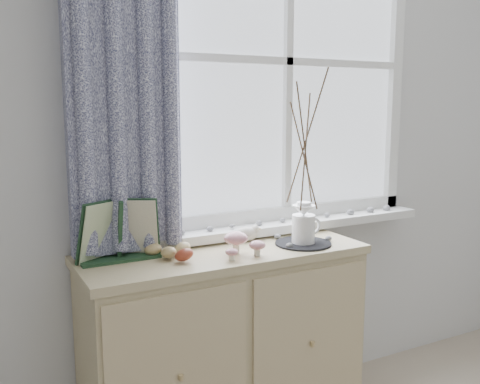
{
  "coord_description": "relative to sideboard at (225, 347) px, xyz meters",
  "views": [
    {
      "loc": [
        -1.1,
        -0.18,
        1.45
      ],
      "look_at": [
        -0.1,
        1.7,
        1.1
      ],
      "focal_mm": 40.0,
      "sensor_mm": 36.0,
      "label": 1
    }
  ],
  "objects": [
    {
      "name": "sideboard",
      "position": [
        0.0,
        0.0,
        0.0
      ],
      "size": [
        1.2,
        0.45,
        0.85
      ],
      "color": "tan",
      "rests_on": "ground"
    },
    {
      "name": "botanical_book",
      "position": [
        -0.42,
        0.04,
        0.55
      ],
      "size": [
        0.36,
        0.13,
        0.25
      ],
      "primitive_type": null,
      "rotation": [
        0.0,
        0.0,
        0.0
      ],
      "color": "#1D3D23",
      "rests_on": "sideboard"
    },
    {
      "name": "toadstool_cluster",
      "position": [
        0.03,
        -0.08,
        0.48
      ],
      "size": [
        0.18,
        0.15,
        0.09
      ],
      "color": "white",
      "rests_on": "sideboard"
    },
    {
      "name": "wooden_eggs",
      "position": [
        -0.23,
        -0.01,
        0.45
      ],
      "size": [
        0.17,
        0.18,
        0.07
      ],
      "color": "tan",
      "rests_on": "sideboard"
    },
    {
      "name": "songbird_figurine",
      "position": [
        0.16,
        0.1,
        0.46
      ],
      "size": [
        0.15,
        0.1,
        0.07
      ],
      "primitive_type": null,
      "rotation": [
        0.0,
        0.0,
        -0.35
      ],
      "color": "white",
      "rests_on": "sideboard"
    },
    {
      "name": "crocheted_doily",
      "position": [
        0.35,
        -0.07,
        0.43
      ],
      "size": [
        0.24,
        0.24,
        0.01
      ],
      "primitive_type": "cylinder",
      "color": "black",
      "rests_on": "sideboard"
    },
    {
      "name": "twig_pitcher",
      "position": [
        0.35,
        -0.07,
        0.86
      ],
      "size": [
        0.31,
        0.31,
        0.76
      ],
      "rotation": [
        0.0,
        0.0,
        0.15
      ],
      "color": "white",
      "rests_on": "crocheted_doily"
    },
    {
      "name": "sideboard_pebbles",
      "position": [
        0.35,
        -0.03,
        0.44
      ],
      "size": [
        0.25,
        0.19,
        0.02
      ],
      "color": "gray",
      "rests_on": "sideboard"
    }
  ]
}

